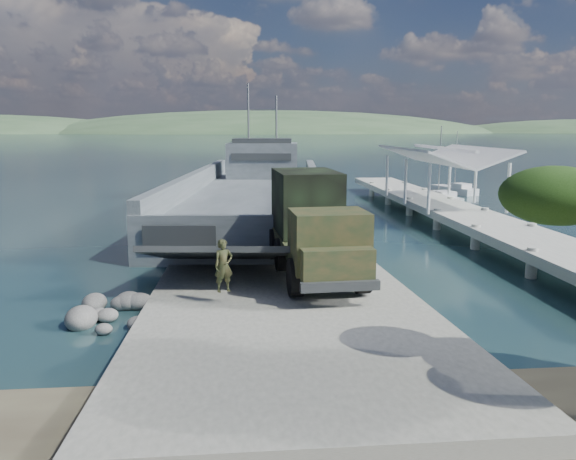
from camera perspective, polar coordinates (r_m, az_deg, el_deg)
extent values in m
plane|color=#19383D|center=(20.43, -0.26, -8.61)|extent=(1400.00, 1400.00, 0.00)
cube|color=gray|center=(19.41, 0.00, -8.88)|extent=(10.00, 18.00, 0.50)
cube|color=#A1A298|center=(40.42, 16.10, 1.99)|extent=(4.00, 44.00, 0.50)
cube|color=#4A5458|center=(43.22, -3.38, 2.23)|extent=(13.20, 33.65, 2.73)
cube|color=#4A5458|center=(43.55, -9.47, 4.85)|extent=(4.06, 32.70, 1.42)
cube|color=#4A5458|center=(42.90, 2.74, 4.90)|extent=(4.06, 32.70, 1.42)
cube|color=#4A5458|center=(27.13, -5.82, -1.46)|extent=(9.83, 1.46, 2.84)
cube|color=#4A5458|center=(53.78, -2.59, 7.08)|extent=(6.98, 5.03, 3.28)
cube|color=#2D3032|center=(53.71, -2.61, 9.06)|extent=(5.80, 4.05, 0.44)
cylinder|color=gray|center=(53.79, -4.05, 11.73)|extent=(0.17, 0.17, 5.47)
cylinder|color=gray|center=(53.63, -1.20, 11.17)|extent=(0.17, 0.17, 4.37)
cylinder|color=black|center=(20.73, 0.76, -4.81)|extent=(0.57, 1.46, 1.43)
cylinder|color=black|center=(21.27, 7.53, -4.51)|extent=(0.57, 1.46, 1.43)
cylinder|color=black|center=(24.32, -0.65, -2.51)|extent=(0.57, 1.46, 1.43)
cylinder|color=black|center=(24.78, 5.17, -2.31)|extent=(0.57, 1.46, 1.43)
cylinder|color=black|center=(26.45, -1.29, -1.45)|extent=(0.57, 1.46, 1.43)
cylinder|color=black|center=(26.88, 4.08, -1.28)|extent=(0.57, 1.46, 1.43)
cube|color=black|center=(23.85, 2.59, -2.37)|extent=(2.88, 8.49, 0.28)
cube|color=#1E321B|center=(20.76, 4.17, -1.07)|extent=(2.87, 2.35, 2.20)
cube|color=#1E321B|center=(19.62, 4.99, -3.41)|extent=(2.58, 1.13, 1.10)
cube|color=#1E321B|center=(25.25, 1.93, -0.75)|extent=(3.03, 5.21, 0.39)
cube|color=black|center=(25.20, 1.86, 2.91)|extent=(2.87, 4.32, 2.75)
cube|color=#2D3032|center=(19.28, 5.33, -5.70)|extent=(2.76, 0.43, 0.33)
imported|color=#1E321B|center=(20.10, -6.53, -4.70)|extent=(0.80, 0.66, 1.89)
cube|color=silver|center=(51.31, 14.98, 2.94)|extent=(2.60, 5.90, 0.93)
cube|color=silver|center=(50.35, 15.60, 3.48)|extent=(1.71, 1.88, 0.62)
cylinder|color=gray|center=(51.00, 15.16, 6.69)|extent=(0.10, 0.10, 6.22)
cube|color=silver|center=(59.33, 16.53, 3.82)|extent=(3.31, 5.46, 0.86)
cube|color=silver|center=(58.58, 17.20, 4.27)|extent=(1.80, 1.91, 0.57)
cylinder|color=gray|center=(59.08, 16.69, 6.81)|extent=(0.10, 0.10, 5.74)
ellipsoid|color=#1A3A0F|center=(14.83, 25.52, 3.19)|extent=(2.53, 2.53, 1.45)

